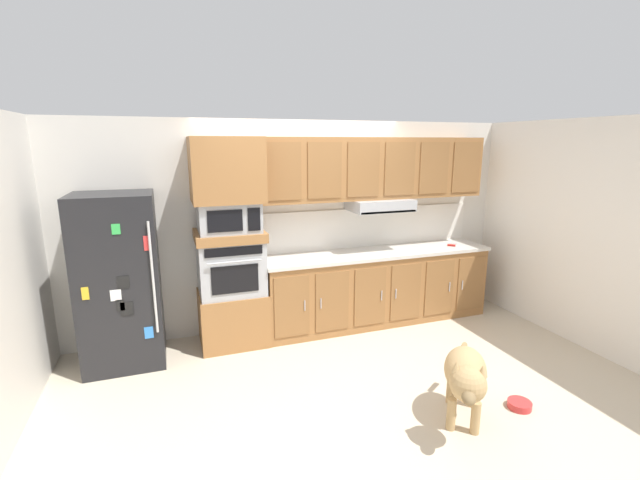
# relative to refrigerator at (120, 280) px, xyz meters

# --- Properties ---
(ground_plane) EXTENTS (9.60, 9.60, 0.00)m
(ground_plane) POSITION_rel_refrigerator_xyz_m (2.04, -0.68, -0.88)
(ground_plane) COLOR beige
(back_kitchen_wall) EXTENTS (6.20, 0.12, 2.50)m
(back_kitchen_wall) POSITION_rel_refrigerator_xyz_m (2.04, 0.43, 0.37)
(back_kitchen_wall) COLOR silver
(back_kitchen_wall) RESTS_ON ground
(side_panel_left) EXTENTS (0.12, 7.10, 2.50)m
(side_panel_left) POSITION_rel_refrigerator_xyz_m (-0.76, -0.68, 0.37)
(side_panel_left) COLOR silver
(side_panel_left) RESTS_ON ground
(side_panel_right) EXTENTS (0.12, 7.10, 2.50)m
(side_panel_right) POSITION_rel_refrigerator_xyz_m (4.84, -0.68, 0.37)
(side_panel_right) COLOR white
(side_panel_right) RESTS_ON ground
(refrigerator) EXTENTS (0.76, 0.73, 1.76)m
(refrigerator) POSITION_rel_refrigerator_xyz_m (0.00, 0.00, 0.00)
(refrigerator) COLOR black
(refrigerator) RESTS_ON ground
(oven_base_cabinet) EXTENTS (0.74, 0.62, 0.60)m
(oven_base_cabinet) POSITION_rel_refrigerator_xyz_m (1.12, 0.07, -0.58)
(oven_base_cabinet) COLOR #996638
(oven_base_cabinet) RESTS_ON ground
(built_in_oven) EXTENTS (0.70, 0.62, 0.60)m
(built_in_oven) POSITION_rel_refrigerator_xyz_m (1.12, 0.07, 0.02)
(built_in_oven) COLOR #A8AAAF
(built_in_oven) RESTS_ON oven_base_cabinet
(appliance_mid_shelf) EXTENTS (0.74, 0.62, 0.10)m
(appliance_mid_shelf) POSITION_rel_refrigerator_xyz_m (1.12, 0.07, 0.37)
(appliance_mid_shelf) COLOR #996638
(appliance_mid_shelf) RESTS_ON built_in_oven
(microwave) EXTENTS (0.64, 0.54, 0.32)m
(microwave) POSITION_rel_refrigerator_xyz_m (1.12, 0.07, 0.58)
(microwave) COLOR #A8AAAF
(microwave) RESTS_ON appliance_mid_shelf
(appliance_upper_cabinet) EXTENTS (0.74, 0.62, 0.68)m
(appliance_upper_cabinet) POSITION_rel_refrigerator_xyz_m (1.12, 0.07, 1.08)
(appliance_upper_cabinet) COLOR #996638
(appliance_upper_cabinet) RESTS_ON microwave
(lower_cabinet_run) EXTENTS (2.88, 0.63, 0.88)m
(lower_cabinet_run) POSITION_rel_refrigerator_xyz_m (2.93, 0.07, -0.44)
(lower_cabinet_run) COLOR #996638
(lower_cabinet_run) RESTS_ON ground
(countertop_slab) EXTENTS (2.92, 0.64, 0.04)m
(countertop_slab) POSITION_rel_refrigerator_xyz_m (2.93, 0.07, 0.02)
(countertop_slab) COLOR beige
(countertop_slab) RESTS_ON lower_cabinet_run
(backsplash_panel) EXTENTS (2.92, 0.02, 0.50)m
(backsplash_panel) POSITION_rel_refrigerator_xyz_m (2.93, 0.36, 0.29)
(backsplash_panel) COLOR silver
(backsplash_panel) RESTS_ON countertop_slab
(upper_cabinet_with_hood) EXTENTS (2.88, 0.48, 0.88)m
(upper_cabinet_with_hood) POSITION_rel_refrigerator_xyz_m (2.94, 0.19, 1.02)
(upper_cabinet_with_hood) COLOR #996638
(upper_cabinet_with_hood) RESTS_ON backsplash_panel
(screwdriver) EXTENTS (0.17, 0.17, 0.03)m
(screwdriver) POSITION_rel_refrigerator_xyz_m (3.96, -0.01, 0.05)
(screwdriver) COLOR red
(screwdriver) RESTS_ON countertop_slab
(dog) EXTENTS (0.68, 0.89, 0.68)m
(dog) POSITION_rel_refrigerator_xyz_m (2.65, -2.05, -0.44)
(dog) COLOR tan
(dog) RESTS_ON ground
(dog_food_bowl) EXTENTS (0.20, 0.20, 0.06)m
(dog_food_bowl) POSITION_rel_refrigerator_xyz_m (3.25, -2.04, -0.85)
(dog_food_bowl) COLOR red
(dog_food_bowl) RESTS_ON ground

